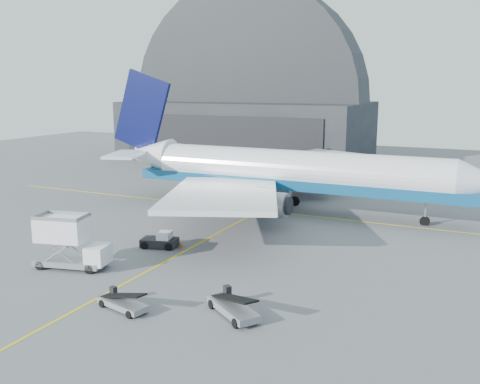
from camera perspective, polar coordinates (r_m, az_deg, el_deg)
The scene contains 9 objects.
ground at distance 50.71m, azimuth -6.79°, elevation -6.76°, with size 200.00×200.00×0.00m, color #565659.
taxi_lines at distance 61.36m, azimuth -0.54°, elevation -3.43°, with size 80.00×42.12×0.02m.
hangar at distance 116.14m, azimuth 0.85°, elevation 8.40°, with size 50.00×28.30×28.00m.
airliner at distance 67.26m, azimuth 4.47°, elevation 2.22°, with size 51.14×49.59×17.95m.
catering_truck at distance 48.85m, azimuth -17.78°, elevation -5.18°, with size 6.86×3.76×4.46m.
pushback_tug at distance 53.32m, azimuth -8.47°, elevation -5.21°, with size 3.85×2.77×1.61m.
belt_loader_a at distance 39.72m, azimuth -12.44°, elevation -11.45°, with size 4.47×2.33×1.67m.
belt_loader_b at distance 37.91m, azimuth -0.76°, elevation -12.15°, with size 4.92×4.17×1.98m.
traffic_cone at distance 53.23m, azimuth -6.24°, elevation -5.61°, with size 0.32×0.32×0.47m.
Camera 1 is at (25.70, -40.76, 15.81)m, focal length 40.00 mm.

